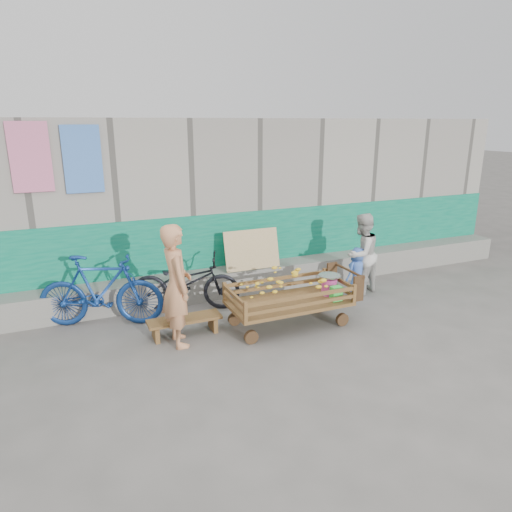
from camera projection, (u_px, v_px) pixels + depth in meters
name	position (u px, v px, depth m)	size (l,w,h in m)	color
ground	(295.00, 350.00, 6.10)	(80.00, 80.00, 0.00)	#575450
building_wall	(203.00, 197.00, 9.25)	(12.00, 3.50, 3.00)	gray
banana_cart	(287.00, 291.00, 6.68)	(1.94, 0.89, 0.83)	brown
bench	(185.00, 322.00, 6.50)	(1.05, 0.31, 0.26)	brown
vendor_man	(177.00, 286.00, 6.07)	(0.61, 0.40, 1.68)	tan
woman	(361.00, 254.00, 7.95)	(0.70, 0.55, 1.44)	beige
child	(357.00, 272.00, 7.92)	(0.43, 0.28, 0.87)	#3E65BC
bicycle_dark	(186.00, 282.00, 7.33)	(0.61, 1.74, 0.91)	black
bicycle_blue	(101.00, 291.00, 6.72)	(0.51, 1.82, 1.09)	navy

